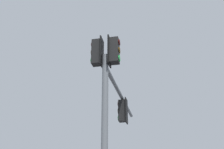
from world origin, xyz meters
The scene contains 1 object.
signal_mast_assembly centered at (0.22, 1.81, 5.06)m, with size 2.76×5.64×7.11m.
Camera 1 is at (5.25, -5.43, 2.13)m, focal length 43.97 mm.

